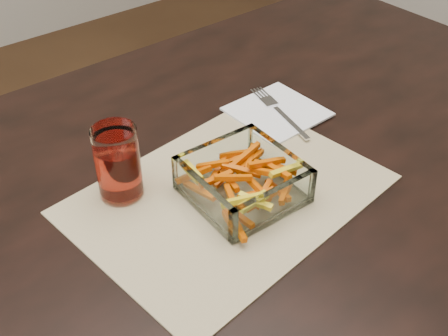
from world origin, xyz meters
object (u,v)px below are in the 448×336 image
at_px(dining_table, 206,218).
at_px(fork, 278,111).
at_px(glass_bowl, 243,182).
at_px(tumbler, 118,165).

height_order(dining_table, fork, fork).
relative_size(dining_table, fork, 8.54).
xyz_separation_m(dining_table, glass_bowl, (0.02, -0.07, 0.12)).
relative_size(dining_table, glass_bowl, 9.99).
relative_size(glass_bowl, tumbler, 1.37).
bearing_deg(glass_bowl, dining_table, 103.81).
relative_size(dining_table, tumbler, 13.72).
distance_m(dining_table, fork, 0.25).
xyz_separation_m(dining_table, tumbler, (-0.12, 0.05, 0.14)).
height_order(glass_bowl, fork, glass_bowl).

